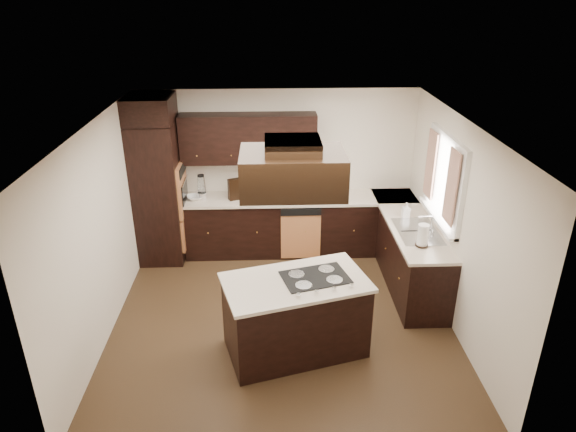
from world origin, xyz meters
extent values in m
cube|color=brown|center=(0.00, 0.00, -0.01)|extent=(4.20, 4.20, 0.02)
cube|color=white|center=(0.00, 0.00, 2.51)|extent=(4.20, 4.20, 0.02)
cube|color=silver|center=(0.00, 2.11, 1.25)|extent=(4.20, 0.02, 2.50)
cube|color=silver|center=(0.00, -2.11, 1.25)|extent=(4.20, 0.02, 2.50)
cube|color=silver|center=(-2.11, 0.00, 1.25)|extent=(0.02, 4.20, 2.50)
cube|color=silver|center=(2.11, 0.00, 1.25)|extent=(0.02, 4.20, 2.50)
cube|color=black|center=(-1.78, 1.71, 1.06)|extent=(0.65, 0.75, 2.12)
cube|color=#DC874E|center=(-1.43, 1.71, 1.12)|extent=(0.05, 0.62, 0.78)
cube|color=black|center=(0.03, 1.80, 0.44)|extent=(2.93, 0.60, 0.88)
cube|color=black|center=(1.80, 0.90, 0.44)|extent=(0.60, 2.40, 0.88)
cube|color=beige|center=(0.03, 1.79, 0.90)|extent=(2.93, 0.63, 0.04)
cube|color=beige|center=(1.79, 0.90, 0.90)|extent=(0.63, 2.40, 0.04)
cube|color=black|center=(-0.43, 1.93, 1.81)|extent=(2.00, 0.34, 0.72)
cube|color=#DC874E|center=(0.33, 1.50, 0.40)|extent=(0.60, 0.05, 0.72)
cube|color=white|center=(2.07, 0.55, 1.65)|extent=(0.06, 1.32, 1.12)
cube|color=white|center=(2.10, 0.55, 1.65)|extent=(0.00, 1.20, 1.00)
cube|color=beige|center=(2.01, 0.13, 1.70)|extent=(0.02, 0.34, 0.90)
cube|color=beige|center=(2.01, 0.97, 1.70)|extent=(0.02, 0.34, 0.90)
cube|color=silver|center=(1.80, 0.55, 0.92)|extent=(0.52, 0.84, 0.01)
cube|color=black|center=(0.14, -0.62, 0.44)|extent=(1.68, 1.21, 0.88)
cube|color=beige|center=(0.14, -0.62, 0.90)|extent=(1.75, 1.27, 0.04)
cube|color=black|center=(0.36, -0.56, 0.93)|extent=(0.82, 0.65, 0.01)
cube|color=black|center=(0.10, -0.55, 2.16)|extent=(1.05, 0.72, 0.42)
cube|color=black|center=(0.10, -0.55, 2.44)|extent=(0.55, 0.50, 0.13)
cylinder|color=silver|center=(-1.15, 1.79, 0.97)|extent=(0.15, 0.15, 0.10)
cone|color=silver|center=(-1.15, 1.79, 1.15)|extent=(0.13, 0.13, 0.26)
cube|color=black|center=(-0.56, 1.78, 1.08)|extent=(0.40, 0.24, 0.32)
imported|color=white|center=(-1.26, 1.77, 0.95)|extent=(0.29, 0.29, 0.06)
imported|color=white|center=(1.76, 1.01, 1.03)|extent=(0.10, 0.10, 0.21)
cylinder|color=white|center=(1.74, 0.14, 1.07)|extent=(0.17, 0.17, 0.29)
camera|label=1|loc=(-0.14, -5.42, 3.89)|focal=32.00mm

